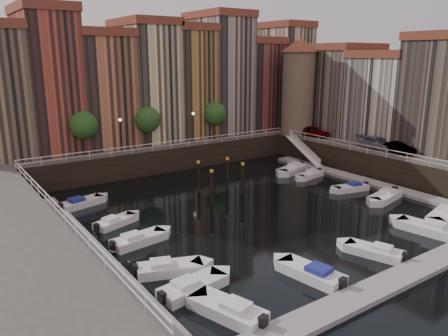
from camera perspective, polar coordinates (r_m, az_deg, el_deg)
ground at (r=42.87m, az=3.35°, el=-5.07°), size 200.00×200.00×0.00m
quay_far at (r=64.21m, az=-11.07°, el=2.69°), size 80.00×20.00×3.00m
quay_right at (r=62.13m, az=25.41°, el=1.15°), size 20.00×36.00×3.00m
dock_left at (r=34.97m, az=-17.32°, el=-10.10°), size 2.00×28.00×0.35m
dock_right at (r=53.33m, az=17.90°, el=-1.63°), size 2.00×28.00×0.35m
dock_near at (r=32.30m, az=22.74°, el=-12.73°), size 30.00×2.00×0.35m
mountains at (r=144.37m, az=-24.46°, el=10.68°), size 145.00×100.00×18.00m
far_terrace at (r=62.16m, az=-7.70°, el=11.25°), size 48.70×10.30×17.50m
right_terrace at (r=62.76m, az=20.91°, el=9.19°), size 9.30×24.30×14.00m
corner_tower at (r=64.66m, az=9.67°, el=10.62°), size 5.20×5.20×13.80m
promenade_trees at (r=55.80m, az=-9.30°, el=6.32°), size 21.20×3.20×5.20m
street_lamps at (r=55.16m, az=-8.51°, el=5.53°), size 10.36×0.36×4.18m
railings at (r=45.58m, az=-0.36°, el=1.11°), size 36.08×34.04×0.52m
gangway at (r=60.58m, az=10.33°, el=2.42°), size 2.78×8.32×3.73m
mooring_pilings at (r=46.10m, az=-0.50°, el=-1.48°), size 4.66×4.24×3.78m
boat_left_0 at (r=28.18m, az=-4.23°, el=-15.26°), size 4.92×2.37×1.11m
boat_left_1 at (r=30.54m, az=-7.30°, el=-12.88°), size 4.76×3.12×1.07m
boat_left_2 at (r=35.22m, az=-11.20°, el=-9.18°), size 4.77×2.28×1.07m
boat_left_3 at (r=39.31m, az=-14.05°, el=-6.85°), size 4.24×2.69×0.95m
boat_left_4 at (r=45.03m, az=-18.18°, el=-4.35°), size 4.69×2.68×1.05m
boat_right_0 at (r=44.20m, az=26.80°, el=-5.53°), size 5.14×2.89×1.15m
boat_right_1 at (r=47.53m, az=20.30°, el=-3.52°), size 5.00×2.63×1.12m
boat_right_2 at (r=49.69m, az=16.30°, el=-2.49°), size 4.28×2.37×0.96m
boat_right_3 at (r=53.85m, az=11.17°, el=-0.87°), size 4.25×2.13×0.95m
boat_right_4 at (r=55.84m, az=8.95°, el=-0.14°), size 5.26×3.20×1.18m
boat_near_0 at (r=25.93m, az=0.60°, el=-18.07°), size 3.09×5.09×1.14m
boat_near_1 at (r=30.22m, az=11.44°, el=-13.33°), size 2.48×5.01×1.12m
boat_near_2 at (r=34.54m, az=19.16°, el=-10.27°), size 2.87×4.50×1.01m
boat_near_3 at (r=40.35m, az=25.14°, el=-7.17°), size 2.61×5.18×1.16m
car_a at (r=63.43m, az=11.65°, el=4.59°), size 3.20×4.80×1.52m
car_b at (r=55.51m, az=21.73°, el=2.36°), size 1.69×4.10×1.32m
car_c at (r=57.29m, az=19.29°, el=3.03°), size 2.36×5.28×1.51m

